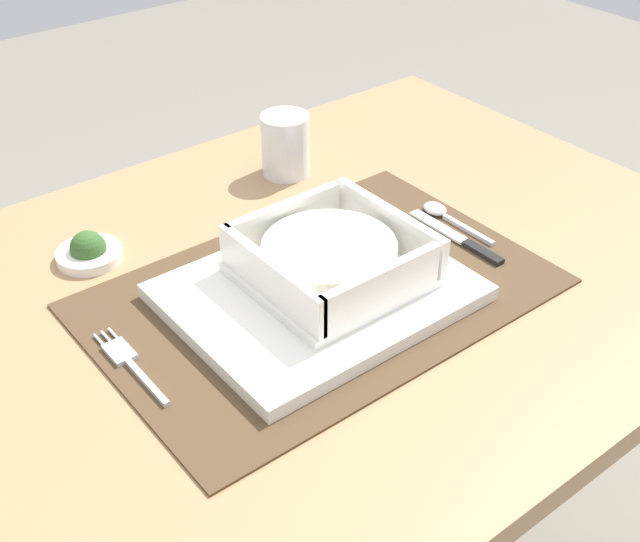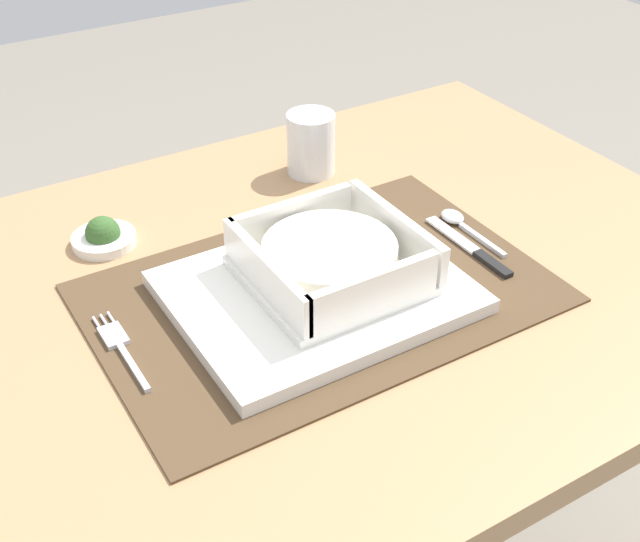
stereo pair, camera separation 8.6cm
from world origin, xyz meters
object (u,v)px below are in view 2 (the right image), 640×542
Objects in this scene: spoon at (458,221)px; drinking_glass at (311,147)px; porridge_bowl at (333,260)px; fork at (119,345)px; condiment_saucer at (103,237)px; butter_knife at (473,250)px; dining_table at (313,349)px.

drinking_glass reaches higher than spoon.
porridge_bowl reaches higher than fork.
butter_knife is at bearing -33.98° from condiment_saucer.
dining_table is 0.25m from fork.
spoon reaches higher than dining_table.
butter_knife is 1.71× the size of drinking_glass.
fork is at bearing 178.63° from spoon.
fork is 0.41m from drinking_glass.
dining_table is 0.15m from porridge_bowl.
spoon is at bearing -0.08° from dining_table.
condiment_saucer is (-0.37, 0.18, 0.00)m from spoon.
porridge_bowl reaches higher than spoon.
drinking_glass reaches higher than fork.
drinking_glass is (0.12, 0.21, 0.14)m from dining_table.
spoon is 0.42m from condiment_saucer.
condiment_saucer is (-0.35, 0.24, 0.00)m from butter_knife.
drinking_glass is at bearing 64.18° from porridge_bowl.
porridge_bowl reaches higher than dining_table.
dining_table is 0.28m from drinking_glass.
fork is 0.19m from condiment_saucer.
drinking_glass reaches higher than porridge_bowl.
dining_table is 7.52× the size of fork.
porridge_bowl is 0.18m from butter_knife.
drinking_glass is at bearing 30.81° from fork.
butter_knife is 1.91× the size of condiment_saucer.
drinking_glass reaches higher than butter_knife.
condiment_saucer reaches higher than butter_knife.
fork is 1.77× the size of condiment_saucer.
drinking_glass is (-0.06, 0.26, 0.03)m from butter_knife.
porridge_bowl is 1.20× the size of butter_knife.
condiment_saucer is (-0.18, 0.22, -0.03)m from porridge_bowl.
porridge_bowl is at bearing -82.50° from dining_table.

